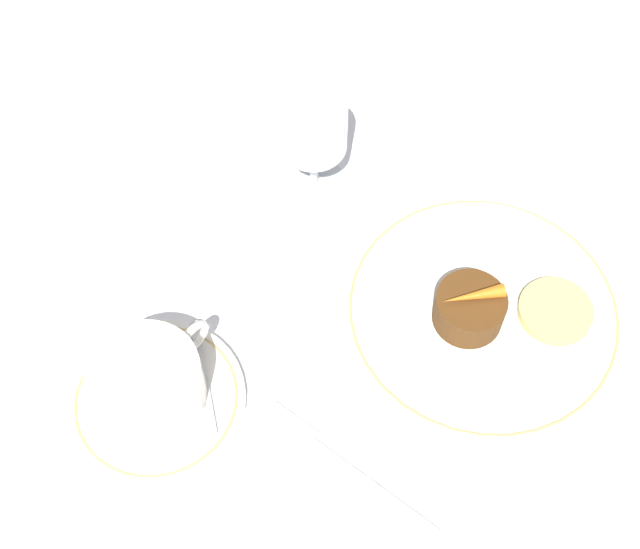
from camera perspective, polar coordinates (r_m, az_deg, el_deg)
ground_plane at (r=0.87m, az=8.22°, el=-1.26°), size 3.00×3.00×0.00m
dinner_plate at (r=0.86m, az=10.27°, el=-2.48°), size 0.27×0.27×0.01m
saucer at (r=0.82m, az=-10.38°, el=-7.92°), size 0.16×0.16×0.01m
coffee_cup at (r=0.79m, az=-10.97°, el=-6.86°), size 0.12×0.10×0.06m
spoon at (r=0.82m, az=-7.55°, el=-5.55°), size 0.08×0.10×0.00m
wine_glass at (r=0.87m, az=-0.42°, el=9.21°), size 0.07×0.07×0.13m
fork at (r=0.79m, az=0.66°, el=-11.48°), size 0.02×0.18×0.01m
dessert_cake at (r=0.83m, az=9.54°, el=-2.18°), size 0.07×0.07×0.04m
carrot_garnish at (r=0.81m, az=9.78°, el=-1.35°), size 0.05×0.05×0.01m
pineapple_slice at (r=0.86m, az=14.83°, el=-2.28°), size 0.07×0.07×0.01m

